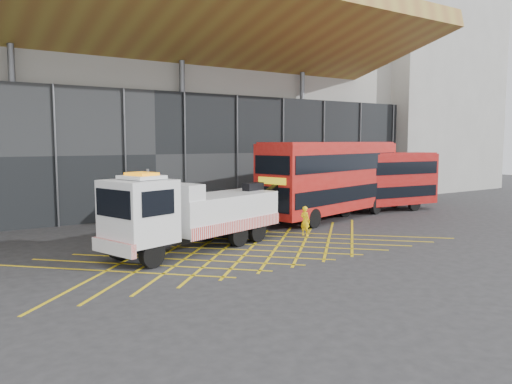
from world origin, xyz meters
TOP-DOWN VIEW (x-y plane):
  - ground_plane at (0.00, 0.00)m, footprint 120.00×120.00m
  - road_markings at (1.60, 0.00)m, footprint 19.96×7.16m
  - construction_building at (1.92, 18.40)m, footprint 55.00×23.97m
  - east_building at (32.00, 16.00)m, footprint 15.00×12.00m
  - recovery_truck at (-0.54, 1.34)m, footprint 10.45×4.93m
  - bus_towed at (10.98, 4.80)m, footprint 12.03×5.51m
  - bus_second at (15.27, 5.34)m, footprint 10.12×3.39m
  - worker at (5.85, 1.22)m, footprint 0.47×0.62m

SIDE VIEW (x-z plane):
  - ground_plane at x=0.00m, z-range 0.00..0.00m
  - road_markings at x=1.60m, z-range 0.00..0.01m
  - worker at x=5.85m, z-range 0.00..1.54m
  - recovery_truck at x=-0.54m, z-range -0.14..3.53m
  - bus_second at x=15.27m, z-range 0.22..4.26m
  - bus_towed at x=10.98m, z-range 0.26..5.04m
  - construction_building at x=1.92m, z-range -0.02..17.98m
  - east_building at x=32.00m, z-range 0.00..20.00m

